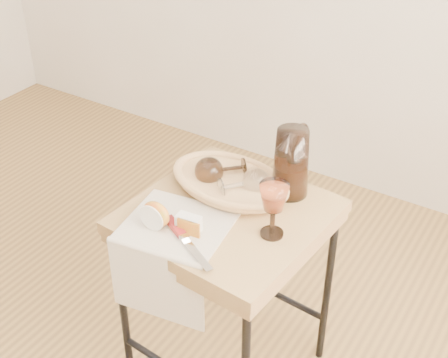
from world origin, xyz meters
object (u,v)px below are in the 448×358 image
Objects in this scene: goblet_lying_b at (241,184)px; table_knife at (186,240)px; tea_towel at (177,226)px; bread_basket at (230,184)px; wine_goblet at (273,210)px; side_table at (227,296)px; goblet_lying_a at (224,169)px; apple_half at (156,214)px; pitcher at (291,162)px.

table_knife is (-0.02, -0.25, -0.04)m from goblet_lying_b.
bread_basket reaches higher than tea_towel.
wine_goblet reaches higher than tea_towel.
side_table is 4.71× the size of goblet_lying_a.
bread_basket is 4.03× the size of apple_half.
pitcher is at bearing 50.50° from tea_towel.
tea_towel is at bearing -155.44° from wine_goblet.
apple_half reaches higher than table_knife.
goblet_lying_b is at bearing 111.86° from goblet_lying_a.
goblet_lying_b is at bearing 61.13° from apple_half.
tea_towel is 1.17× the size of table_knife.
goblet_lying_a is at bearing -154.10° from pitcher.
bread_basket is (0.03, 0.22, 0.02)m from tea_towel.
goblet_lying_a is at bearing 79.43° from apple_half.
goblet_lying_b reaches higher than table_knife.
tea_towel is 1.99× the size of goblet_lying_a.
pitcher is 3.00× the size of apple_half.
tea_towel is 0.07m from apple_half.
side_table is 0.39m from goblet_lying_b.
bread_basket is 0.24m from wine_goblet.
wine_goblet is at bearing 25.31° from apple_half.
bread_basket is 2.05× the size of wine_goblet.
goblet_lying_a reaches higher than tea_towel.
goblet_lying_a reaches higher than side_table.
tea_towel is 1.72× the size of wine_goblet.
apple_half is at bearing -153.77° from wine_goblet.
side_table is at bearing -115.37° from pitcher.
pitcher is (0.10, 0.17, 0.43)m from side_table.
table_knife is at bearing -78.52° from bread_basket.
side_table is at bearing 50.24° from tea_towel.
wine_goblet reaches higher than goblet_lying_b.
wine_goblet is (0.20, -0.12, 0.06)m from bread_basket.
goblet_lying_a reaches higher than table_knife.
pitcher is (0.18, 0.31, 0.10)m from tea_towel.
wine_goblet is (0.05, -0.20, -0.02)m from pitcher.
tea_towel is 3.37× the size of apple_half.
side_table is 2.65× the size of pitcher.
goblet_lying_a is at bearing 150.61° from wine_goblet.
pitcher reaches higher than table_knife.
tea_towel is at bearing 45.03° from goblet_lying_a.
goblet_lying_b is (0.08, -0.03, -0.00)m from goblet_lying_a.
bread_basket is 1.41× the size of table_knife.
bread_basket is 0.19m from pitcher.
table_knife is at bearing 57.97° from goblet_lying_a.
wine_goblet reaches higher than apple_half.
apple_half is at bearing -161.06° from table_knife.
goblet_lying_b is 0.27m from apple_half.
tea_towel reaches higher than side_table.
bread_basket is at bearing 118.49° from side_table.
side_table is at bearing 113.58° from table_knife.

